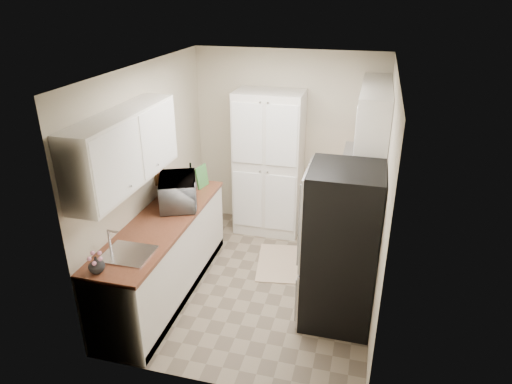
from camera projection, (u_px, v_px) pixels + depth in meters
ground at (259, 281)px, 5.47m from camera, size 3.20×3.20×0.00m
room_shell at (258, 153)px, 4.79m from camera, size 2.64×3.24×2.52m
pantry_cabinet at (269, 164)px, 6.26m from camera, size 0.90×0.55×2.00m
base_cabinet_left at (165, 258)px, 5.13m from camera, size 0.60×2.30×0.88m
countertop_left at (161, 222)px, 4.94m from camera, size 0.63×2.33×0.04m
base_cabinet_right at (353, 214)px, 6.11m from camera, size 0.60×0.80×0.88m
countertop_right at (356, 183)px, 5.92m from camera, size 0.63×0.83×0.04m
electric_range at (347, 241)px, 5.39m from camera, size 0.71×0.78×1.13m
refrigerator at (341, 248)px, 4.54m from camera, size 0.70×0.72×1.70m
microwave at (178, 192)px, 5.21m from camera, size 0.61×0.71×0.33m
wine_bottle at (191, 176)px, 5.71m from camera, size 0.07×0.07×0.28m
flower_vase at (96, 265)px, 4.01m from camera, size 0.15×0.15×0.15m
cutting_board at (202, 177)px, 5.70m from camera, size 0.07×0.22×0.28m
toaster_oven at (364, 176)px, 5.81m from camera, size 0.29×0.36×0.21m
fruit_basket at (367, 164)px, 5.73m from camera, size 0.37×0.37×0.12m
kitchen_mat at (280, 263)px, 5.82m from camera, size 0.67×0.95×0.01m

